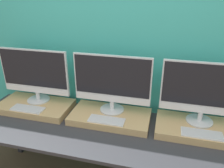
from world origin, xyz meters
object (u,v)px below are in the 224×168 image
monitor_right (205,91)px  monitor_left (35,74)px  keyboard_left (28,109)px  keyboard_center (106,120)px  keyboard_right (202,134)px  monitor_center (112,82)px

monitor_right → monitor_left: bearing=180.0°
monitor_left → keyboard_left: (0.00, -0.18, -0.27)m
monitor_left → monitor_right: size_ratio=1.00×
keyboard_left → keyboard_center: same height
keyboard_center → keyboard_right: same height
keyboard_left → monitor_left: bearing=90.0°
keyboard_right → keyboard_center: bearing=180.0°
keyboard_center → monitor_right: size_ratio=0.45×
keyboard_left → keyboard_center: 0.75m
monitor_left → keyboard_left: monitor_left is taller
keyboard_left → monitor_center: bearing=13.8°
monitor_center → keyboard_center: monitor_center is taller
monitor_left → monitor_right: (1.51, 0.00, 0.00)m
monitor_left → keyboard_center: (0.75, -0.18, -0.27)m
monitor_center → monitor_right: (0.75, 0.00, 0.00)m
keyboard_center → keyboard_right: (0.75, 0.00, 0.00)m
monitor_right → keyboard_right: 0.33m
keyboard_right → monitor_left: bearing=173.0°
keyboard_left → monitor_right: (1.51, 0.18, 0.27)m
monitor_left → monitor_right: 1.51m
keyboard_left → keyboard_right: (1.51, 0.00, 0.00)m
monitor_left → keyboard_left: bearing=-90.0°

